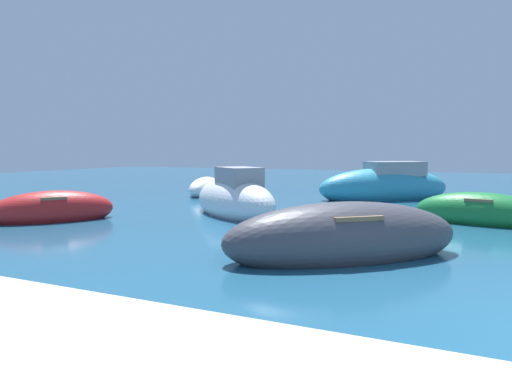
# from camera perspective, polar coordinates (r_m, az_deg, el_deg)

# --- Properties ---
(moored_boat_0) EXTENTS (3.10, 3.49, 1.15)m
(moored_boat_0) POSITION_cam_1_polar(r_m,az_deg,el_deg) (14.60, -24.26, -2.07)
(moored_boat_0) COLOR #B21E1E
(moored_boat_0) RESTS_ON ground
(moored_boat_2) EXTENTS (4.56, 4.10, 1.89)m
(moored_boat_2) POSITION_cam_1_polar(r_m,az_deg,el_deg) (14.46, -2.71, -0.99)
(moored_boat_2) COLOR white
(moored_boat_2) RESTS_ON ground
(moored_boat_3) EXTENTS (5.79, 5.05, 1.98)m
(moored_boat_3) POSITION_cam_1_polar(r_m,az_deg,el_deg) (19.91, 15.99, 0.70)
(moored_boat_3) COLOR teal
(moored_boat_3) RESTS_ON ground
(moored_boat_4) EXTENTS (4.71, 4.28, 1.41)m
(moored_boat_4) POSITION_cam_1_polar(r_m,az_deg,el_deg) (8.88, 11.06, -5.72)
(moored_boat_4) COLOR #3F3F47
(moored_boat_4) RESTS_ON ground
(moored_boat_5) EXTENTS (3.71, 1.92, 1.15)m
(moored_boat_5) POSITION_cam_1_polar(r_m,az_deg,el_deg) (14.30, 26.50, -2.30)
(moored_boat_5) COLOR #197233
(moored_boat_5) RESTS_ON ground
(moored_boat_8) EXTENTS (1.84, 3.33, 1.08)m
(moored_boat_8) POSITION_cam_1_polar(r_m,az_deg,el_deg) (21.10, -6.37, 0.46)
(moored_boat_8) COLOR white
(moored_boat_8) RESTS_ON ground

